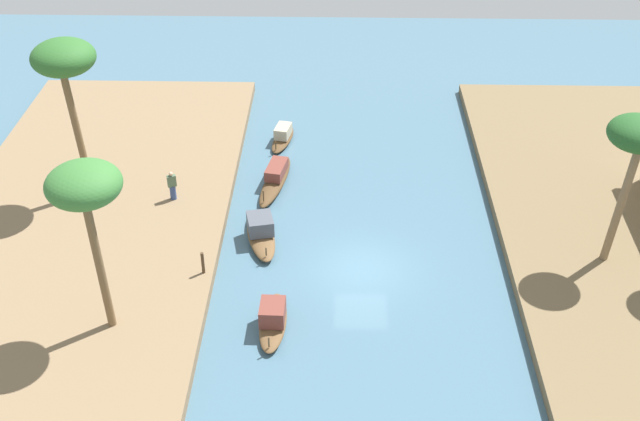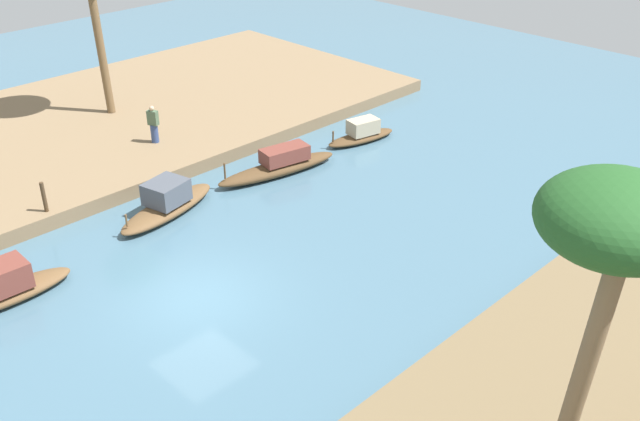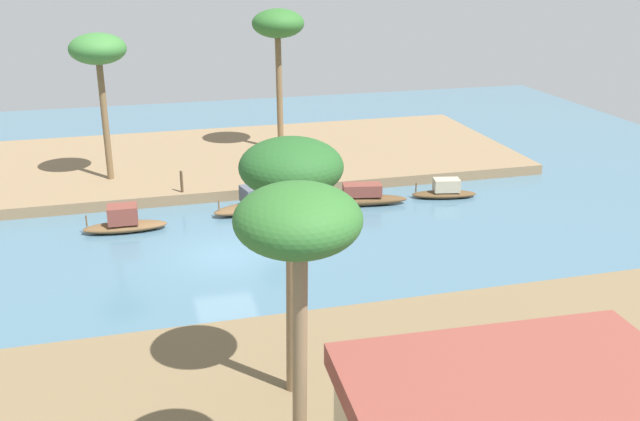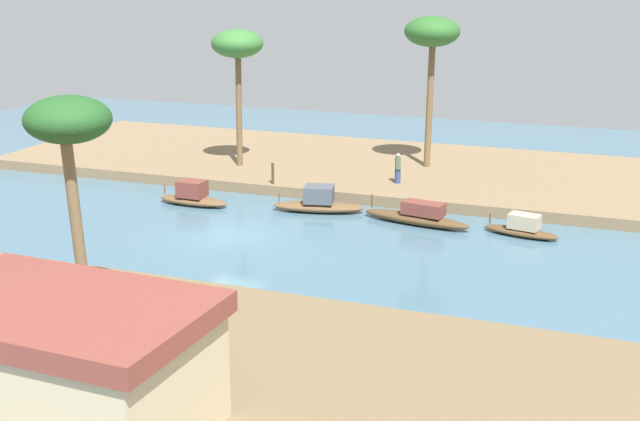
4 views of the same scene
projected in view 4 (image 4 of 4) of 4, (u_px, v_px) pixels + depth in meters
The scene contains 13 objects.
river_water at pixel (231, 235), 36.88m from camera, with size 64.62×64.62×0.00m, color #476B7F.
riverbank_left at pixel (334, 165), 48.89m from camera, with size 37.76×13.55×0.55m, color #846B4C.
riverbank_right at pixel (26, 358), 24.72m from camera, with size 37.76×13.55×0.55m, color brown.
sampan_downstream_large at pixel (319, 203), 40.35m from camera, with size 4.52×2.17×1.27m.
sampan_with_red_awning at pixel (522, 228), 36.71m from camera, with size 3.44×1.60×0.99m.
sampan_midstream at pixel (193, 196), 41.49m from camera, with size 3.72×1.19×1.23m.
sampan_with_tall_canopy at pixel (418, 216), 38.36m from camera, with size 5.30×1.96×1.09m.
person_on_near_bank at pixel (398, 169), 43.40m from camera, with size 0.41×0.48×1.57m.
mooring_post at pixel (273, 173), 43.31m from camera, with size 0.14×0.14×1.09m, color #4C3823.
palm_tree_left_near at pixel (432, 35), 45.46m from camera, with size 3.01×3.01×8.23m.
palm_tree_left_far at pixel (237, 47), 45.79m from camera, with size 2.83×2.83×7.52m.
palm_tree_right_short at pixel (69, 128), 24.82m from camera, with size 2.57×2.57×7.15m.
riverside_building at pixel (62, 365), 19.97m from camera, with size 7.26×4.74×3.31m.
Camera 4 is at (-15.96, 31.54, 11.29)m, focal length 47.46 mm.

